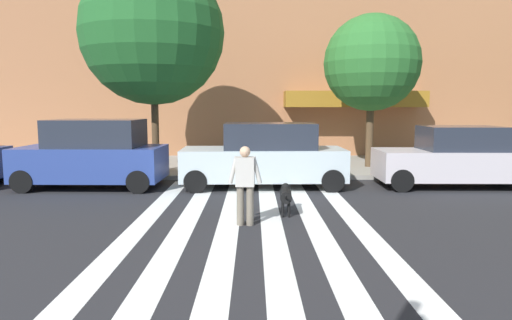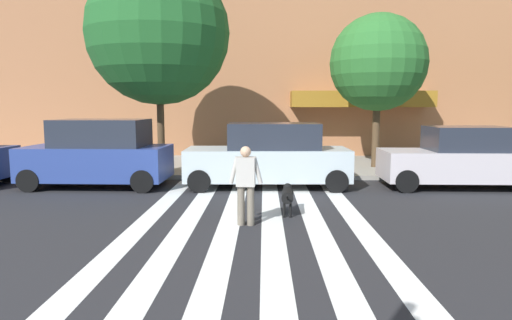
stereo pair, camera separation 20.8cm
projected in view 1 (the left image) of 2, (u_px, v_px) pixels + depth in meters
name	position (u px, v px, depth m)	size (l,w,h in m)	color
ground_plane	(175.00, 252.00, 7.51)	(160.00, 160.00, 0.00)	#232326
sidewalk_far	(220.00, 166.00, 17.78)	(80.00, 6.00, 0.15)	gray
crosswalk_stripes	(249.00, 252.00, 7.52)	(4.95, 14.10, 0.01)	silver
parked_car_behind_first	(93.00, 154.00, 13.35)	(4.30, 2.12, 2.05)	navy
parked_car_third_in_line	(265.00, 156.00, 13.40)	(4.89, 1.99, 1.94)	#B3C0C3
parked_car_fourth_in_line	(455.00, 158.00, 13.44)	(4.62, 1.94, 1.85)	beige
street_tree_nearest	(153.00, 33.00, 15.10)	(4.88, 4.88, 7.21)	#4C3823
street_tree_middle	(372.00, 63.00, 16.54)	(3.57, 3.57, 5.68)	#4C3823
pedestrian_dog_walker	(245.00, 181.00, 9.08)	(0.71, 0.26, 1.64)	#6B6051
dog_on_leash	(286.00, 195.00, 10.09)	(0.30, 1.10, 0.65)	black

